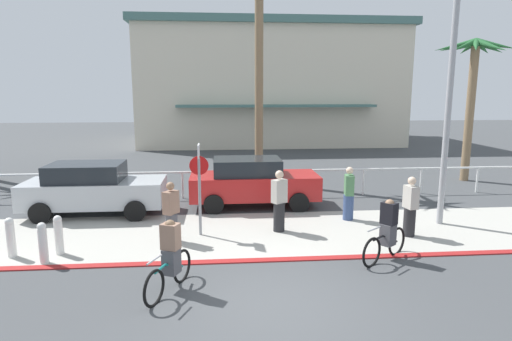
{
  "coord_description": "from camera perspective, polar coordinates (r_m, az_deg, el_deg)",
  "views": [
    {
      "loc": [
        -0.95,
        -7.45,
        3.97
      ],
      "look_at": [
        0.23,
        6.0,
        1.48
      ],
      "focal_mm": 30.32,
      "sensor_mm": 36.0,
      "label": 1
    }
  ],
  "objects": [
    {
      "name": "streetlight_curb",
      "position": [
        13.57,
        24.78,
        10.79
      ],
      "size": [
        0.24,
        2.54,
        7.5
      ],
      "color": "#9EA0A5",
      "rests_on": "ground"
    },
    {
      "name": "car_silver_1",
      "position": [
        14.94,
        -20.67,
        -2.22
      ],
      "size": [
        4.4,
        2.02,
        1.69
      ],
      "color": "#B2B7BC",
      "rests_on": "ground"
    },
    {
      "name": "bollard_2",
      "position": [
        11.26,
        -26.3,
        -8.53
      ],
      "size": [
        0.2,
        0.2,
        1.0
      ],
      "color": "white",
      "rests_on": "ground"
    },
    {
      "name": "ground_plane",
      "position": [
        17.92,
        -1.84,
        -2.37
      ],
      "size": [
        80.0,
        80.0,
        0.0
      ],
      "primitive_type": "plane",
      "color": "#424447"
    },
    {
      "name": "pedestrian_3",
      "position": [
        12.62,
        19.67,
        -4.83
      ],
      "size": [
        0.37,
        0.44,
        1.69
      ],
      "color": "#232326",
      "rests_on": "ground"
    },
    {
      "name": "curb_paint",
      "position": [
        10.47,
        0.57,
        -11.75
      ],
      "size": [
        44.0,
        0.24,
        0.03
      ],
      "primitive_type": "cube",
      "color": "maroon",
      "rests_on": "ground"
    },
    {
      "name": "cyclist_teal_1",
      "position": [
        8.94,
        -11.27,
        -11.25
      ],
      "size": [
        0.78,
        1.69,
        1.5
      ],
      "color": "black",
      "rests_on": "ground"
    },
    {
      "name": "bollard_1",
      "position": [
        12.03,
        -29.63,
        -7.66
      ],
      "size": [
        0.2,
        0.2,
        1.0
      ],
      "color": "white",
      "rests_on": "ground"
    },
    {
      "name": "palm_tree_2",
      "position": [
        19.01,
        0.37,
        19.47
      ],
      "size": [
        3.29,
        3.29,
        9.22
      ],
      "color": "#846B4C",
      "rests_on": "ground"
    },
    {
      "name": "palm_tree_3",
      "position": [
        21.36,
        26.71,
        11.78
      ],
      "size": [
        3.05,
        3.53,
        6.21
      ],
      "color": "#846B4C",
      "rests_on": "ground"
    },
    {
      "name": "car_red_2",
      "position": [
        14.99,
        -0.45,
        -1.5
      ],
      "size": [
        4.4,
        2.02,
        1.69
      ],
      "color": "red",
      "rests_on": "ground"
    },
    {
      "name": "building_backdrop",
      "position": [
        35.26,
        1.44,
        11.25
      ],
      "size": [
        19.65,
        12.6,
        8.92
      ],
      "color": "beige",
      "rests_on": "ground"
    },
    {
      "name": "pedestrian_2",
      "position": [
        11.68,
        -11.11,
        -5.75
      ],
      "size": [
        0.44,
        0.48,
        1.64
      ],
      "color": "#4C4C51",
      "rests_on": "ground"
    },
    {
      "name": "rail_fence",
      "position": [
        16.28,
        -1.57,
        -0.65
      ],
      "size": [
        27.86,
        0.08,
        1.04
      ],
      "color": "white",
      "rests_on": "ground"
    },
    {
      "name": "stop_sign_bike_lane",
      "position": [
        11.86,
        -7.5,
        -0.79
      ],
      "size": [
        0.52,
        0.56,
        2.56
      ],
      "color": "gray",
      "rests_on": "ground"
    },
    {
      "name": "pedestrian_1",
      "position": [
        13.68,
        12.14,
        -3.29
      ],
      "size": [
        0.37,
        0.44,
        1.69
      ],
      "color": "#384C7A",
      "rests_on": "ground"
    },
    {
      "name": "sidewalk_strip",
      "position": [
        12.34,
        -0.34,
        -8.28
      ],
      "size": [
        44.0,
        4.0,
        0.02
      ],
      "primitive_type": "cube",
      "color": "#ADAAA0",
      "rests_on": "ground"
    },
    {
      "name": "cyclist_black_0",
      "position": [
        10.79,
        16.91,
        -7.7
      ],
      "size": [
        1.48,
        1.16,
        1.5
      ],
      "color": "black",
      "rests_on": "ground"
    },
    {
      "name": "pedestrian_0",
      "position": [
        12.29,
        3.07,
        -4.36
      ],
      "size": [
        0.48,
        0.44,
        1.79
      ],
      "color": "#232326",
      "rests_on": "ground"
    },
    {
      "name": "bollard_3",
      "position": [
        11.71,
        -24.59,
        -7.7
      ],
      "size": [
        0.2,
        0.2,
        1.0
      ],
      "color": "white",
      "rests_on": "ground"
    }
  ]
}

